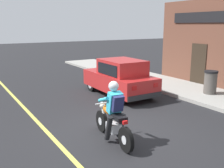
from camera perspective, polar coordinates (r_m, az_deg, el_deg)
ground_plane at (r=7.66m, az=1.70°, el=-10.26°), size 80.00×80.00×0.00m
sidewalk_curb at (r=13.07m, az=13.71°, el=-0.56°), size 2.60×22.00×0.14m
lane_stripe at (r=9.60m, az=-17.60°, el=-6.03°), size 0.12×19.80×0.01m
motorcycle_with_rider at (r=6.83m, az=0.27°, el=-7.10°), size 0.60×2.02×1.62m
car_hatchback at (r=11.31m, az=1.67°, el=1.36°), size 1.69×3.80×1.57m
trash_bin at (r=11.82m, az=20.64°, el=0.39°), size 0.56×0.56×0.98m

